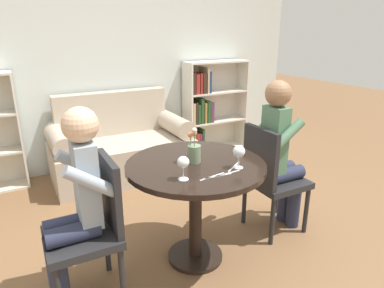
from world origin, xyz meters
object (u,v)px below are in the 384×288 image
chair_left (93,224)px  person_left (75,205)px  wine_glass_left (183,163)px  flower_vase (194,151)px  bookshelf_right (207,107)px  chair_right (270,175)px  person_right (281,154)px  couch (121,148)px  wine_glass_right (239,152)px

chair_left → person_left: bearing=-90.4°
wine_glass_left → flower_vase: bearing=48.4°
bookshelf_right → chair_right: 2.07m
chair_right → person_right: person_right is taller
person_left → wine_glass_left: size_ratio=8.20×
flower_vase → chair_right: bearing=1.7°
couch → wine_glass_left: 2.03m
chair_right → wine_glass_left: bearing=105.1°
couch → bookshelf_right: 1.36m
chair_left → flower_vase: size_ratio=3.63×
chair_right → wine_glass_left: (-0.90, -0.24, 0.36)m
couch → chair_left: (-0.71, -1.76, 0.18)m
person_right → flower_vase: 0.81m
couch → person_left: (-0.80, -1.76, 0.33)m
person_right → wine_glass_left: size_ratio=8.45×
person_left → person_right: bearing=92.3°
person_right → wine_glass_right: (-0.59, -0.25, 0.20)m
couch → bookshelf_right: size_ratio=1.25×
chair_right → person_left: size_ratio=0.74×
chair_right → person_left: 1.51m
bookshelf_right → flower_vase: 2.40m
person_left → person_right: 1.59m
person_left → chair_left: bearing=89.6°
bookshelf_right → wine_glass_left: size_ratio=8.16×
chair_right → wine_glass_right: bearing=116.3°
bookshelf_right → chair_left: bookshelf_right is taller
couch → person_right: size_ratio=1.21×
bookshelf_right → chair_left: 2.86m
wine_glass_left → chair_left: bearing=160.0°
couch → flower_vase: bearing=-90.0°
chair_right → flower_vase: size_ratio=3.63×
bookshelf_right → wine_glass_left: 2.68m
wine_glass_left → person_left: bearing=162.7°
couch → chair_right: size_ratio=1.68×
wine_glass_right → flower_vase: (-0.20, 0.23, -0.03)m
couch → person_left: person_left is taller
chair_left → wine_glass_right: (0.91, -0.20, 0.36)m
couch → flower_vase: flower_vase is taller
chair_left → chair_right: bearing=92.6°
chair_right → flower_vase: 0.78m
person_right → flower_vase: size_ratio=5.05×
bookshelf_right → person_right: person_right is taller
couch → person_left: 1.96m
chair_left → wine_glass_left: 0.66m
flower_vase → person_right: bearing=1.4°
chair_left → wine_glass_right: wine_glass_right is taller
couch → flower_vase: 1.80m
person_right → wine_glass_left: person_right is taller
person_right → bookshelf_right: bearing=-14.1°
chair_left → wine_glass_left: size_ratio=6.09×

